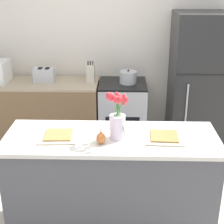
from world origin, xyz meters
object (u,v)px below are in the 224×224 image
object	(u,v)px
refrigerator	(198,84)
knife_block	(91,73)
plate_setting_left	(58,136)
plate_setting_right	(164,137)
pear_figurine	(101,138)
flower_vase	(117,121)
toaster	(44,75)
cooking_pot	(128,77)
stove_range	(122,115)

from	to	relation	value
refrigerator	knife_block	world-z (taller)	refrigerator
plate_setting_left	plate_setting_right	bearing A→B (deg)	0.00
pear_figurine	plate_setting_right	distance (m)	0.53
flower_vase	toaster	bearing A→B (deg)	119.89
refrigerator	knife_block	bearing A→B (deg)	178.53
plate_setting_left	plate_setting_right	distance (m)	0.88
plate_setting_right	flower_vase	bearing A→B (deg)	-178.49
plate_setting_right	cooking_pot	bearing A→B (deg)	99.66
toaster	knife_block	world-z (taller)	knife_block
toaster	refrigerator	bearing A→B (deg)	-1.33
plate_setting_left	cooking_pot	distance (m)	1.72
refrigerator	toaster	world-z (taller)	refrigerator
stove_range	knife_block	world-z (taller)	knife_block
pear_figurine	cooking_pot	bearing A→B (deg)	81.94
cooking_pot	toaster	bearing A→B (deg)	177.42
pear_figurine	toaster	xyz separation A→B (m)	(-0.83, 1.77, 0.01)
plate_setting_right	toaster	xyz separation A→B (m)	(-1.35, 1.66, 0.05)
refrigerator	cooking_pot	bearing A→B (deg)	-179.80
flower_vase	plate_setting_left	world-z (taller)	flower_vase
toaster	knife_block	size ratio (longest dim) A/B	1.04
stove_range	pear_figurine	distance (m)	1.81
refrigerator	pear_figurine	bearing A→B (deg)	-123.16
flower_vase	plate_setting_right	distance (m)	0.42
refrigerator	stove_range	bearing A→B (deg)	-179.96
refrigerator	cooking_pot	distance (m)	0.89
plate_setting_left	cooking_pot	size ratio (longest dim) A/B	1.48
toaster	knife_block	xyz separation A→B (m)	(0.60, -0.01, 0.03)
plate_setting_left	flower_vase	bearing A→B (deg)	-1.20
refrigerator	toaster	bearing A→B (deg)	178.67
plate_setting_left	knife_block	distance (m)	1.66
refrigerator	plate_setting_left	world-z (taller)	refrigerator
stove_range	toaster	world-z (taller)	toaster
stove_range	plate_setting_right	world-z (taller)	plate_setting_right
cooking_pot	knife_block	distance (m)	0.48
plate_setting_left	cooking_pot	xyz separation A→B (m)	(0.61, 1.61, 0.04)
pear_figurine	cooking_pot	xyz separation A→B (m)	(0.24, 1.72, -0.00)
plate_setting_right	toaster	distance (m)	2.14
plate_setting_right	stove_range	bearing A→B (deg)	101.91
stove_range	flower_vase	bearing A→B (deg)	-91.72
plate_setting_left	refrigerator	bearing A→B (deg)	47.29
stove_range	plate_setting_left	bearing A→B (deg)	-108.51
knife_block	stove_range	bearing A→B (deg)	-4.97
flower_vase	plate_setting_right	bearing A→B (deg)	1.51
plate_setting_left	plate_setting_right	world-z (taller)	same
plate_setting_left	pear_figurine	bearing A→B (deg)	-17.15
stove_range	plate_setting_left	distance (m)	1.77
flower_vase	plate_setting_left	bearing A→B (deg)	178.80
flower_vase	cooking_pot	size ratio (longest dim) A/B	1.82
stove_range	plate_setting_right	distance (m)	1.72
refrigerator	plate_setting_right	xyz separation A→B (m)	(-0.61, -1.61, 0.04)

